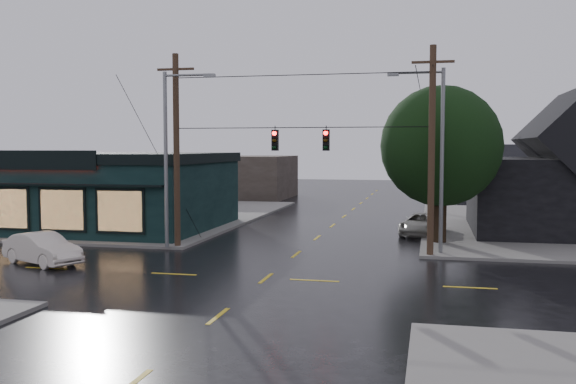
% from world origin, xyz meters
% --- Properties ---
extents(ground_plane, '(160.00, 160.00, 0.00)m').
position_xyz_m(ground_plane, '(0.00, 0.00, 0.00)').
color(ground_plane, black).
extents(sidewalk_nw, '(28.00, 28.00, 0.15)m').
position_xyz_m(sidewalk_nw, '(-20.00, 20.00, 0.07)').
color(sidewalk_nw, slate).
rests_on(sidewalk_nw, ground).
extents(pizza_shop, '(16.30, 12.34, 4.90)m').
position_xyz_m(pizza_shop, '(-15.00, 12.94, 2.56)').
color(pizza_shop, black).
rests_on(pizza_shop, ground).
extents(ne_building, '(12.60, 11.60, 8.75)m').
position_xyz_m(ne_building, '(15.00, 17.00, 4.47)').
color(ne_building, black).
rests_on(ne_building, ground).
extents(corner_tree, '(6.55, 6.55, 8.52)m').
position_xyz_m(corner_tree, '(7.00, 10.80, 5.37)').
color(corner_tree, black).
rests_on(corner_tree, ground).
extents(utility_pole_nw, '(2.00, 0.32, 10.15)m').
position_xyz_m(utility_pole_nw, '(-6.50, 6.50, 0.00)').
color(utility_pole_nw, '#352417').
rests_on(utility_pole_nw, ground).
extents(utility_pole_ne, '(2.00, 0.32, 10.15)m').
position_xyz_m(utility_pole_ne, '(6.50, 6.50, 0.00)').
color(utility_pole_ne, '#352417').
rests_on(utility_pole_ne, ground).
extents(utility_pole_far_a, '(2.00, 0.32, 9.65)m').
position_xyz_m(utility_pole_far_a, '(6.50, 28.00, 0.00)').
color(utility_pole_far_a, '#352417').
rests_on(utility_pole_far_a, ground).
extents(utility_pole_far_b, '(2.00, 0.32, 9.15)m').
position_xyz_m(utility_pole_far_b, '(6.50, 48.00, 0.00)').
color(utility_pole_far_b, '#352417').
rests_on(utility_pole_far_b, ground).
extents(utility_pole_far_c, '(2.00, 0.32, 9.15)m').
position_xyz_m(utility_pole_far_c, '(6.50, 68.00, 0.00)').
color(utility_pole_far_c, '#352417').
rests_on(utility_pole_far_c, ground).
extents(span_signal_assembly, '(13.00, 0.48, 1.23)m').
position_xyz_m(span_signal_assembly, '(0.10, 6.50, 5.70)').
color(span_signal_assembly, black).
rests_on(span_signal_assembly, ground).
extents(streetlight_nw, '(5.40, 0.30, 9.15)m').
position_xyz_m(streetlight_nw, '(-6.80, 5.80, 0.00)').
color(streetlight_nw, slate).
rests_on(streetlight_nw, ground).
extents(streetlight_ne, '(5.40, 0.30, 9.15)m').
position_xyz_m(streetlight_ne, '(7.00, 7.20, 0.00)').
color(streetlight_ne, slate).
rests_on(streetlight_ne, ground).
extents(bg_building_west, '(12.00, 10.00, 4.40)m').
position_xyz_m(bg_building_west, '(-14.00, 40.00, 2.20)').
color(bg_building_west, '#342C26').
rests_on(bg_building_west, ground).
extents(bg_building_east, '(14.00, 12.00, 5.60)m').
position_xyz_m(bg_building_east, '(16.00, 45.00, 2.80)').
color(bg_building_east, '#252529').
rests_on(bg_building_east, ground).
extents(sedan_cream, '(4.58, 3.19, 1.43)m').
position_xyz_m(sedan_cream, '(-10.72, 0.81, 0.72)').
color(sedan_cream, silver).
rests_on(sedan_cream, ground).
extents(suv_silver, '(2.91, 5.06, 1.33)m').
position_xyz_m(suv_silver, '(6.00, 14.55, 0.66)').
color(suv_silver, '#A3A096').
rests_on(suv_silver, ground).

